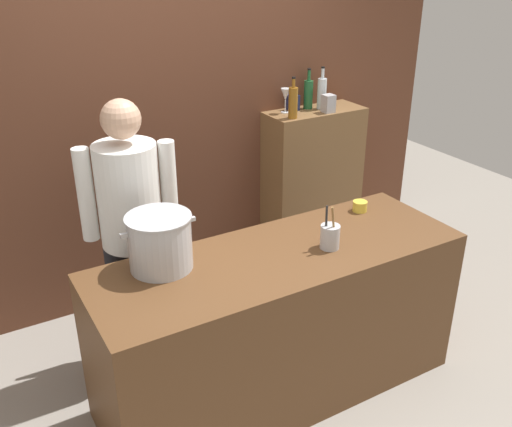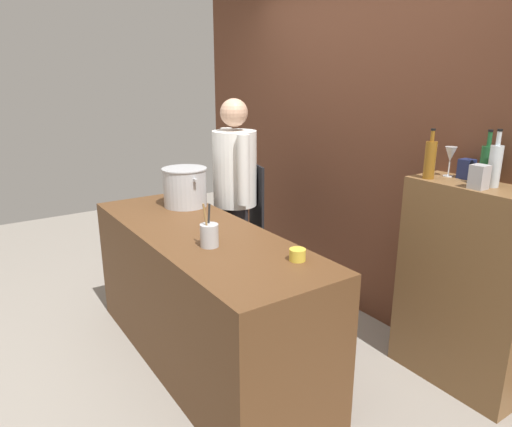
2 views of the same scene
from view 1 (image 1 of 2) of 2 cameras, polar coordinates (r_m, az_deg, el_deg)
ground_plane at (r=3.53m, az=2.13°, el=-16.83°), size 8.00×8.00×0.00m
brick_back_panel at (r=3.97m, az=-8.60°, el=12.37°), size 4.40×0.10×3.00m
prep_counter at (r=3.25m, az=2.26°, el=-10.93°), size 2.02×0.70×0.90m
bar_cabinet at (r=4.55m, az=5.57°, el=2.60°), size 0.76×0.32×1.24m
chef at (r=3.26m, az=-12.27°, el=-0.88°), size 0.52×0.39×1.66m
stockpot_large at (r=2.85m, az=-9.51°, el=-2.82°), size 0.39×0.33×0.28m
utensil_crock at (r=3.05m, az=7.36°, el=-2.26°), size 0.10×0.10×0.25m
butter_jar at (r=3.52m, az=10.28°, el=0.72°), size 0.09×0.09×0.06m
wine_bottle_green at (r=4.37m, az=5.22°, el=11.77°), size 0.07×0.07×0.30m
wine_bottle_clear at (r=4.37m, az=6.55°, el=11.82°), size 0.07×0.07×0.31m
wine_bottle_amber at (r=4.10m, az=3.70°, el=10.98°), size 0.07×0.07×0.29m
wine_glass_wide at (r=4.23m, az=2.94°, el=11.62°), size 0.07×0.07×0.18m
spice_tin_navy at (r=4.33m, az=3.70°, el=10.95°), size 0.08×0.08×0.11m
spice_tin_silver at (r=4.29m, az=7.19°, el=10.78°), size 0.08×0.08×0.13m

